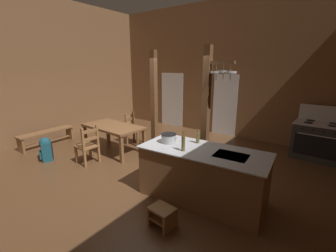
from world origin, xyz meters
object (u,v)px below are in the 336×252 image
(dining_table, at_px, (113,129))
(ladderback_chair_near_window, at_px, (88,146))
(step_stool, at_px, (162,215))
(ladderback_chair_by_post, at_px, (134,129))
(mixing_bowl_on_counter, at_px, (168,136))
(backpack, at_px, (46,148))
(kitchen_island, at_px, (202,175))
(bottle_short_on_counter, at_px, (198,138))
(bottle_tall_on_counter, at_px, (183,143))
(bench_along_left_wall, at_px, (47,135))
(stove_range, at_px, (318,140))
(stockpot_on_counter, at_px, (169,138))

(dining_table, distance_m, ladderback_chair_near_window, 0.94)
(step_stool, relative_size, ladderback_chair_by_post, 0.41)
(mixing_bowl_on_counter, bearing_deg, backpack, -163.00)
(kitchen_island, relative_size, bottle_short_on_counter, 8.31)
(mixing_bowl_on_counter, height_order, bottle_tall_on_counter, bottle_tall_on_counter)
(backpack, relative_size, bottle_short_on_counter, 2.23)
(backpack, relative_size, bottle_tall_on_counter, 1.71)
(ladderback_chair_by_post, height_order, bottle_short_on_counter, bottle_short_on_counter)
(kitchen_island, bearing_deg, ladderback_chair_near_window, -174.98)
(dining_table, relative_size, bottle_tall_on_counter, 5.00)
(bench_along_left_wall, xyz_separation_m, bottle_tall_on_counter, (4.82, -0.05, 0.76))
(kitchen_island, bearing_deg, mixing_bowl_on_counter, 168.96)
(stove_range, relative_size, mixing_bowl_on_counter, 7.14)
(dining_table, bearing_deg, bench_along_left_wall, -157.04)
(kitchen_island, relative_size, dining_table, 1.27)
(dining_table, height_order, ladderback_chair_near_window, ladderback_chair_near_window)
(bench_along_left_wall, bearing_deg, bottle_tall_on_counter, -0.54)
(bench_along_left_wall, relative_size, backpack, 2.69)
(ladderback_chair_near_window, bearing_deg, mixing_bowl_on_counter, 11.67)
(kitchen_island, xyz_separation_m, bottle_short_on_counter, (-0.25, 0.25, 0.57))
(step_stool, relative_size, stockpot_on_counter, 1.09)
(stockpot_on_counter, height_order, bottle_tall_on_counter, bottle_tall_on_counter)
(kitchen_island, height_order, stove_range, stove_range)
(bench_along_left_wall, relative_size, bottle_tall_on_counter, 4.61)
(ladderback_chair_near_window, bearing_deg, dining_table, 98.10)
(kitchen_island, distance_m, stockpot_on_counter, 0.89)
(bottle_tall_on_counter, relative_size, bottle_short_on_counter, 1.30)
(step_stool, distance_m, dining_table, 3.39)
(mixing_bowl_on_counter, relative_size, bottle_tall_on_counter, 0.53)
(dining_table, bearing_deg, bottle_short_on_counter, -8.12)
(step_stool, xyz_separation_m, bench_along_left_wall, (-4.94, 0.79, 0.13))
(kitchen_island, relative_size, bottle_tall_on_counter, 6.38)
(ladderback_chair_by_post, distance_m, backpack, 2.40)
(kitchen_island, relative_size, ladderback_chair_near_window, 2.34)
(dining_table, relative_size, bottle_short_on_counter, 6.52)
(bench_along_left_wall, distance_m, bottle_tall_on_counter, 4.88)
(ladderback_chair_near_window, xyz_separation_m, backpack, (-1.02, -0.52, -0.14))
(stove_range, height_order, ladderback_chair_near_window, stove_range)
(ladderback_chair_near_window, distance_m, backpack, 1.16)
(ladderback_chair_by_post, xyz_separation_m, bottle_short_on_counter, (2.84, -1.21, 0.58))
(bench_along_left_wall, distance_m, stockpot_on_counter, 4.43)
(stockpot_on_counter, bearing_deg, kitchen_island, 3.32)
(ladderback_chair_by_post, bearing_deg, dining_table, -88.32)
(ladderback_chair_near_window, height_order, mixing_bowl_on_counter, mixing_bowl_on_counter)
(bench_along_left_wall, bearing_deg, backpack, -27.48)
(bench_along_left_wall, xyz_separation_m, stockpot_on_counter, (4.38, 0.16, 0.70))
(step_stool, bearing_deg, stove_range, 69.26)
(kitchen_island, distance_m, bench_along_left_wall, 5.08)
(backpack, bearing_deg, dining_table, 57.90)
(bottle_short_on_counter, bearing_deg, ladderback_chair_by_post, 156.90)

